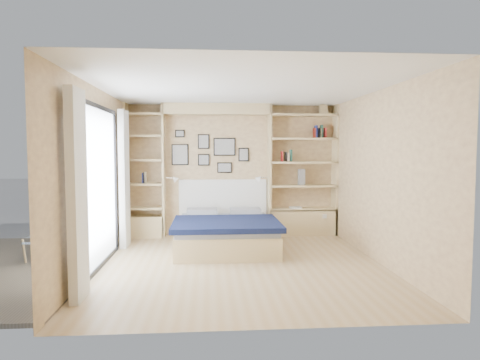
{
  "coord_description": "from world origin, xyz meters",
  "views": [
    {
      "loc": [
        -0.46,
        -6.01,
        1.64
      ],
      "look_at": [
        0.05,
        0.9,
        1.15
      ],
      "focal_mm": 32.0,
      "sensor_mm": 36.0,
      "label": 1
    }
  ],
  "objects": [
    {
      "name": "reading_lamps",
      "position": [
        -0.3,
        2.0,
        1.1
      ],
      "size": [
        1.92,
        0.12,
        0.15
      ],
      "color": "silver",
      "rests_on": "ground"
    },
    {
      "name": "bed",
      "position": [
        -0.18,
        1.07,
        0.27
      ],
      "size": [
        1.69,
        2.22,
        1.07
      ],
      "color": "#D1B985",
      "rests_on": "ground"
    },
    {
      "name": "room_shell",
      "position": [
        -0.39,
        1.52,
        1.08
      ],
      "size": [
        4.5,
        4.5,
        4.5
      ],
      "color": "beige",
      "rests_on": "ground"
    },
    {
      "name": "ground",
      "position": [
        0.0,
        0.0,
        0.0
      ],
      "size": [
        4.5,
        4.5,
        0.0
      ],
      "primitive_type": "plane",
      "color": "tan",
      "rests_on": "ground"
    },
    {
      "name": "photo_gallery",
      "position": [
        -0.45,
        2.22,
        1.6
      ],
      "size": [
        1.48,
        0.02,
        0.82
      ],
      "color": "black",
      "rests_on": "ground"
    },
    {
      "name": "deck_chair",
      "position": [
        -2.88,
        0.56,
        0.37
      ],
      "size": [
        0.5,
        0.79,
        0.77
      ],
      "rotation": [
        0.0,
        0.0,
        0.05
      ],
      "color": "tan",
      "rests_on": "ground"
    },
    {
      "name": "shelf_decor",
      "position": [
        1.11,
        2.07,
        1.7
      ],
      "size": [
        3.52,
        0.23,
        2.03
      ],
      "color": "#A51E1E",
      "rests_on": "ground"
    }
  ]
}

